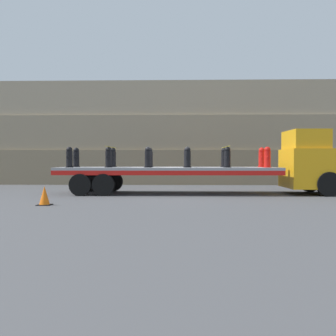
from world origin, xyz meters
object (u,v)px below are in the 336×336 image
at_px(fire_hydrant_black_far_1, 113,158).
at_px(fire_hydrant_black_near_2, 148,157).
at_px(fire_hydrant_black_far_4, 224,157).
at_px(fire_hydrant_red_far_5, 262,157).
at_px(fire_hydrant_black_far_0, 76,158).
at_px(fire_hydrant_black_far_2, 150,158).
at_px(fire_hydrant_black_near_4, 227,157).
at_px(fire_hydrant_black_near_1, 109,157).
at_px(truck_cab, 311,162).
at_px(fire_hydrant_black_near_3, 187,157).
at_px(fire_hydrant_black_near_0, 69,157).
at_px(fire_hydrant_red_near_5, 267,157).
at_px(fire_hydrant_black_far_3, 187,157).
at_px(flatbed_trailer, 151,172).
at_px(traffic_cone, 44,196).

distance_m(fire_hydrant_black_far_1, fire_hydrant_black_near_2, 2.09).
xyz_separation_m(fire_hydrant_black_far_4, fire_hydrant_red_far_5, (1.77, 0.00, 0.00)).
height_order(fire_hydrant_black_far_0, fire_hydrant_black_near_2, same).
xyz_separation_m(fire_hydrant_black_far_2, fire_hydrant_black_near_4, (3.53, -1.12, 0.00)).
relative_size(fire_hydrant_black_far_0, fire_hydrant_black_near_1, 1.00).
height_order(truck_cab, fire_hydrant_black_near_3, truck_cab).
xyz_separation_m(fire_hydrant_black_near_2, fire_hydrant_black_near_4, (3.53, 0.00, 0.00)).
xyz_separation_m(fire_hydrant_black_far_1, fire_hydrant_black_near_4, (5.30, -1.12, 0.00)).
relative_size(fire_hydrant_black_far_0, fire_hydrant_red_far_5, 1.00).
height_order(fire_hydrant_black_near_0, fire_hydrant_black_far_2, same).
relative_size(fire_hydrant_red_near_5, fire_hydrant_red_far_5, 1.00).
bearing_deg(fire_hydrant_red_far_5, fire_hydrant_black_far_3, 180.00).
bearing_deg(fire_hydrant_red_near_5, fire_hydrant_black_far_0, 172.77).
distance_m(flatbed_trailer, fire_hydrant_red_near_5, 5.28).
distance_m(fire_hydrant_black_far_4, fire_hydrant_red_near_5, 2.09).
xyz_separation_m(fire_hydrant_black_near_3, traffic_cone, (-5.02, -3.93, -1.35)).
bearing_deg(fire_hydrant_black_near_3, traffic_cone, -141.96).
bearing_deg(flatbed_trailer, fire_hydrant_black_far_2, 99.10).
height_order(flatbed_trailer, fire_hydrant_black_far_4, fire_hydrant_black_far_4).
bearing_deg(truck_cab, fire_hydrant_black_far_3, 174.34).
distance_m(fire_hydrant_black_far_1, fire_hydrant_black_near_3, 3.71).
distance_m(flatbed_trailer, fire_hydrant_black_near_4, 3.55).
distance_m(flatbed_trailer, fire_hydrant_black_near_0, 3.73).
xyz_separation_m(fire_hydrant_black_near_3, fire_hydrant_red_near_5, (3.53, 0.00, 0.00)).
distance_m(fire_hydrant_black_near_1, fire_hydrant_black_near_3, 3.53).
distance_m(flatbed_trailer, fire_hydrant_red_far_5, 5.28).
relative_size(fire_hydrant_black_near_1, fire_hydrant_black_far_2, 1.00).
bearing_deg(truck_cab, fire_hydrant_black_far_4, 171.80).
bearing_deg(fire_hydrant_black_near_4, fire_hydrant_black_far_0, 170.99).
xyz_separation_m(flatbed_trailer, fire_hydrant_black_far_0, (-3.62, 0.56, 0.69)).
xyz_separation_m(fire_hydrant_black_near_2, fire_hydrant_black_far_3, (1.77, 1.12, 0.00)).
relative_size(fire_hydrant_black_far_4, traffic_cone, 1.40).
bearing_deg(fire_hydrant_black_far_4, fire_hydrant_black_near_4, -90.00).
relative_size(fire_hydrant_black_far_1, fire_hydrant_black_far_3, 1.00).
xyz_separation_m(fire_hydrant_black_far_0, fire_hydrant_black_far_1, (1.77, 0.00, 0.00)).
relative_size(truck_cab, fire_hydrant_black_near_3, 3.13).
height_order(fire_hydrant_black_near_3, fire_hydrant_red_far_5, same).
bearing_deg(truck_cab, flatbed_trailer, 180.00).
height_order(fire_hydrant_black_near_1, fire_hydrant_black_far_3, same).
xyz_separation_m(fire_hydrant_black_near_4, traffic_cone, (-6.79, -3.93, -1.35)).
distance_m(flatbed_trailer, fire_hydrant_black_far_0, 3.73).
height_order(fire_hydrant_black_near_2, fire_hydrant_black_near_4, same).
bearing_deg(fire_hydrant_red_far_5, fire_hydrant_black_far_2, 180.00).
height_order(fire_hydrant_black_far_1, fire_hydrant_black_near_3, same).
xyz_separation_m(truck_cab, fire_hydrant_black_near_3, (-5.65, -0.56, 0.23)).
height_order(fire_hydrant_black_near_1, fire_hydrant_black_far_2, same).
distance_m(fire_hydrant_red_far_5, traffic_cone, 10.02).
xyz_separation_m(fire_hydrant_black_far_0, fire_hydrant_black_near_3, (5.30, -1.12, 0.00)).
distance_m(flatbed_trailer, fire_hydrant_black_far_1, 2.06).
height_order(fire_hydrant_black_near_4, fire_hydrant_red_far_5, same).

